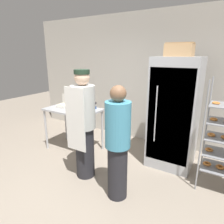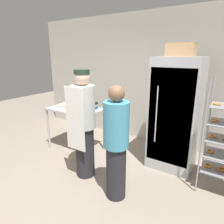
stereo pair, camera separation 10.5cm
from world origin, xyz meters
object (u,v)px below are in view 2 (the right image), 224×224
Objects in this scene: donut_box at (66,105)px; blender_pitcher at (80,100)px; person_baker at (84,124)px; refrigerator at (175,114)px; binder_stack at (88,106)px; person_customer at (116,144)px; cardboard_storage_box at (181,50)px.

blender_pitcher reaches higher than donut_box.
donut_box is at bearing 149.01° from person_baker.
refrigerator is at bearing 45.81° from person_baker.
refrigerator reaches higher than person_baker.
binder_stack is 0.92m from person_baker.
blender_pitcher is (0.19, 0.25, 0.07)m from donut_box.
person_customer is at bearing -13.18° from person_baker.
binder_stack is at bearing 143.36° from person_customer.
cardboard_storage_box reaches higher than person_customer.
cardboard_storage_box is (1.91, 0.34, 1.01)m from blender_pitcher.
refrigerator is at bearing 7.44° from blender_pitcher.
person_baker is (-1.10, -1.13, -0.05)m from refrigerator.
blender_pitcher is 0.34m from binder_stack.
blender_pitcher is (-1.94, -0.25, 0.05)m from refrigerator.
refrigerator is 1.10× the size of person_baker.
refrigerator is 2.19m from donut_box.
person_baker is 0.73m from person_customer.
cardboard_storage_box is 0.26× the size of person_baker.
person_baker is (1.03, -0.62, -0.03)m from donut_box.
person_customer is (-0.36, -1.38, -1.21)m from cardboard_storage_box.
binder_stack is at bearing -167.05° from refrigerator.
binder_stack is 1.55m from person_customer.
binder_stack is (0.31, -0.12, -0.05)m from blender_pitcher.
refrigerator is at bearing -71.05° from cardboard_storage_box.
binder_stack is 0.19× the size of person_baker.
cardboard_storage_box is at bearing 108.95° from refrigerator.
donut_box is (-2.13, -0.51, -0.02)m from refrigerator.
blender_pitcher is at bearing -172.56° from refrigerator.
refrigerator is 7.34× the size of donut_box.
person_baker is (0.85, -0.87, -0.11)m from blender_pitcher.
binder_stack is at bearing -163.94° from cardboard_storage_box.
person_customer is at bearing -33.85° from blender_pitcher.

